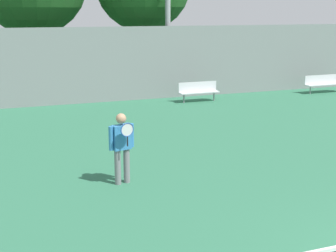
% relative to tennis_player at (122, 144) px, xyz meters
% --- Properties ---
extents(tennis_player, '(0.59, 0.46, 1.60)m').
position_rel_tennis_player_xyz_m(tennis_player, '(0.00, 0.00, 0.00)').
color(tennis_player, slate).
rests_on(tennis_player, ground_plane).
extents(bench_courtside_near, '(2.06, 0.40, 0.82)m').
position_rel_tennis_player_xyz_m(bench_courtside_near, '(11.92, 8.32, -0.42)').
color(bench_courtside_near, silver).
rests_on(bench_courtside_near, ground_plane).
extents(bench_adjacent_court, '(1.73, 0.40, 0.82)m').
position_rel_tennis_player_xyz_m(bench_adjacent_court, '(5.48, 8.32, -0.42)').
color(bench_adjacent_court, silver).
rests_on(bench_adjacent_court, ground_plane).
extents(back_fence, '(33.21, 0.06, 3.12)m').
position_rel_tennis_player_xyz_m(back_fence, '(3.04, 9.58, 0.64)').
color(back_fence, gray).
rests_on(back_fence, ground_plane).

